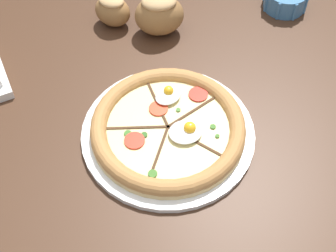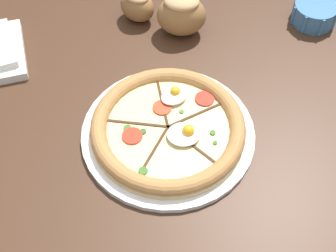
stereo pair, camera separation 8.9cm
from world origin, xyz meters
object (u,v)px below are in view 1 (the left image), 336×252
object	(u,v)px
dining_table	(153,140)
bread_piece_mid	(159,14)
pizza	(168,129)
bread_piece_near	(112,10)

from	to	relation	value
dining_table	bread_piece_mid	size ratio (longest dim) A/B	10.65
pizza	dining_table	bearing A→B (deg)	105.71
dining_table	bread_piece_mid	bearing A→B (deg)	69.63
dining_table	bread_piece_mid	xyz separation A→B (m)	(0.09, 0.23, 0.14)
dining_table	bread_piece_mid	distance (m)	0.29
pizza	bread_piece_mid	distance (m)	0.30
pizza	bread_piece_near	distance (m)	0.35
dining_table	bread_piece_near	distance (m)	0.32
pizza	bread_piece_mid	xyz separation A→B (m)	(0.07, 0.29, 0.03)
bread_piece_near	bread_piece_mid	distance (m)	0.11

